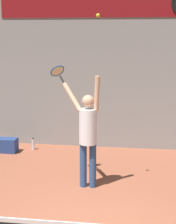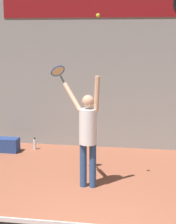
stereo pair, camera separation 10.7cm
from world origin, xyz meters
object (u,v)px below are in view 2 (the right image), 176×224
object	(u,v)px
tennis_player	(88,131)
tennis_ball	(98,15)
equipment_bag	(5,145)
tennis_racket	(58,72)
water_bottle	(35,144)

from	to	relation	value
tennis_player	tennis_ball	bearing A→B (deg)	-20.20
tennis_player	tennis_ball	xyz separation A→B (m)	(0.19, -0.07, 2.08)
tennis_player	equipment_bag	bearing A→B (deg)	140.87
tennis_ball	tennis_racket	bearing A→B (deg)	147.92
tennis_ball	equipment_bag	bearing A→B (deg)	142.03
tennis_player	water_bottle	bearing A→B (deg)	127.63
equipment_bag	tennis_player	bearing A→B (deg)	-39.13
tennis_racket	equipment_bag	size ratio (longest dim) A/B	0.57
tennis_player	tennis_racket	bearing A→B (deg)	144.91
tennis_ball	water_bottle	xyz separation A→B (m)	(-1.93, 2.32, -3.02)
tennis_racket	equipment_bag	bearing A→B (deg)	139.45
tennis_racket	water_bottle	size ratio (longest dim) A/B	1.27
tennis_player	tennis_ball	size ratio (longest dim) A/B	31.24
water_bottle	equipment_bag	bearing A→B (deg)	-155.85
tennis_racket	equipment_bag	distance (m)	3.01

